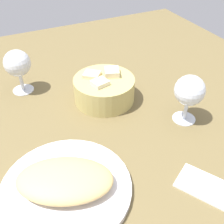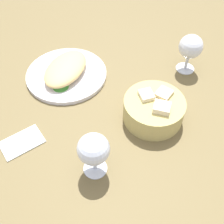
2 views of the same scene
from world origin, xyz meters
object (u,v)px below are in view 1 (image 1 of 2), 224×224
object	(u,v)px
plate	(66,188)
folded_napkin	(205,186)
bread_basket	(104,89)
wine_glass_near	(189,92)
wine_glass_far	(18,65)

from	to	relation	value
plate	folded_napkin	world-z (taller)	plate
bread_basket	folded_napkin	size ratio (longest dim) A/B	1.55
bread_basket	folded_napkin	bearing A→B (deg)	-80.89
wine_glass_near	wine_glass_far	distance (cm)	47.86
plate	bread_basket	world-z (taller)	bread_basket
plate	wine_glass_near	world-z (taller)	wine_glass_near
folded_napkin	wine_glass_far	bearing A→B (deg)	-3.67
folded_napkin	bread_basket	bearing A→B (deg)	-21.37
wine_glass_far	folded_napkin	distance (cm)	58.34
bread_basket	wine_glass_near	bearing A→B (deg)	-48.44
bread_basket	wine_glass_near	xyz separation A→B (cm)	(15.34, -17.30, 5.02)
bread_basket	wine_glass_far	world-z (taller)	wine_glass_far
bread_basket	wine_glass_far	size ratio (longest dim) A/B	1.31
plate	bread_basket	xyz separation A→B (cm)	(19.83, 25.32, 2.98)
plate	bread_basket	bearing A→B (deg)	51.93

